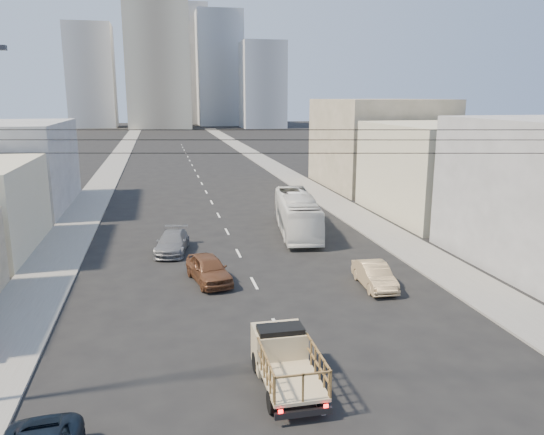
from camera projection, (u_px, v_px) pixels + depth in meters
name	position (u px, v px, depth m)	size (l,w,h in m)	color
ground	(333.00, 434.00, 16.52)	(420.00, 420.00, 0.00)	black
sidewalk_left	(114.00, 165.00, 80.85)	(3.50, 180.00, 0.12)	slate
sidewalk_right	(265.00, 161.00, 85.64)	(3.50, 180.00, 0.12)	slate
lane_dashes	(200.00, 180.00, 67.05)	(0.15, 104.00, 0.01)	silver
flatbed_pickup	(286.00, 357.00, 19.09)	(1.95, 4.41, 1.90)	tan
city_bus	(297.00, 214.00, 40.65)	(2.53, 10.80, 3.01)	white
sedan_brown	(209.00, 269.00, 29.95)	(1.80, 4.46, 1.52)	brown
sedan_tan	(374.00, 275.00, 29.14)	(1.43, 4.10, 1.35)	tan
sedan_grey	(172.00, 242.00, 35.69)	(1.94, 4.77, 1.38)	slate
overhead_wires	(325.00, 141.00, 15.96)	(23.01, 5.02, 0.72)	black
bldg_right_mid	(445.00, 170.00, 46.30)	(11.00, 14.00, 8.00)	#C0B99B
bldg_right_far	(378.00, 143.00, 61.43)	(12.00, 16.00, 10.00)	gray
high_rise_tower	(156.00, 34.00, 171.10)	(20.00, 20.00, 60.00)	tan
midrise_ne	(219.00, 69.00, 192.11)	(16.00, 16.00, 40.00)	#979AA0
midrise_nw	(92.00, 76.00, 179.05)	(15.00, 15.00, 34.00)	#979AA0
midrise_back	(184.00, 65.00, 203.52)	(18.00, 18.00, 44.00)	gray
midrise_east	(262.00, 85.00, 176.82)	(14.00, 14.00, 28.00)	#979AA0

